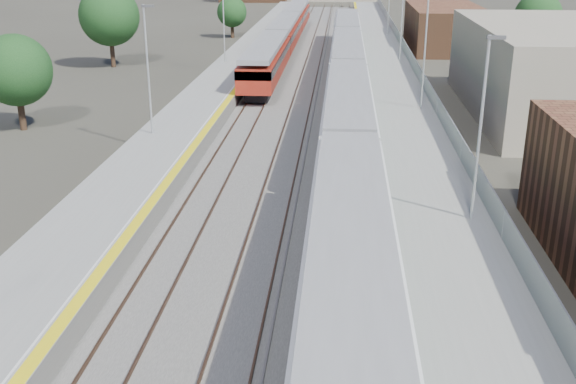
# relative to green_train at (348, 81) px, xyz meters

# --- Properties ---
(ground) EXTENTS (320.00, 320.00, 0.00)m
(ground) POSITION_rel_green_train_xyz_m (-1.50, 5.05, -2.23)
(ground) COLOR #47443A
(ground) RESTS_ON ground
(ballast_bed) EXTENTS (10.50, 155.00, 0.06)m
(ballast_bed) POSITION_rel_green_train_xyz_m (-3.75, 7.55, -2.20)
(ballast_bed) COLOR #565451
(ballast_bed) RESTS_ON ground
(tracks) EXTENTS (8.96, 160.00, 0.17)m
(tracks) POSITION_rel_green_train_xyz_m (-3.15, 9.23, -2.13)
(tracks) COLOR #4C3323
(tracks) RESTS_ON ground
(platform_right) EXTENTS (4.70, 155.00, 8.52)m
(platform_right) POSITION_rel_green_train_xyz_m (3.78, 7.54, -1.70)
(platform_right) COLOR slate
(platform_right) RESTS_ON ground
(platform_left) EXTENTS (4.30, 155.00, 8.52)m
(platform_left) POSITION_rel_green_train_xyz_m (-10.55, 7.54, -1.71)
(platform_left) COLOR slate
(platform_left) RESTS_ON ground
(green_train) EXTENTS (2.88, 80.16, 3.17)m
(green_train) POSITION_rel_green_train_xyz_m (0.00, 0.00, 0.00)
(green_train) COLOR black
(green_train) RESTS_ON ground
(red_train) EXTENTS (2.79, 56.56, 3.52)m
(red_train) POSITION_rel_green_train_xyz_m (-7.00, 28.20, -0.15)
(red_train) COLOR black
(red_train) RESTS_ON ground
(tree_a) EXTENTS (4.67, 4.67, 6.32)m
(tree_a) POSITION_rel_green_train_xyz_m (-21.58, -7.18, 1.75)
(tree_a) COLOR #382619
(tree_a) RESTS_ON ground
(tree_b) EXTENTS (5.89, 5.89, 7.98)m
(tree_b) POSITION_rel_green_train_xyz_m (-23.39, 16.95, 2.79)
(tree_b) COLOR #382619
(tree_b) RESTS_ON ground
(tree_c) EXTENTS (3.85, 3.85, 5.22)m
(tree_c) POSITION_rel_green_train_xyz_m (-14.91, 39.75, 1.05)
(tree_c) COLOR #382619
(tree_c) RESTS_ON ground
(tree_d) EXTENTS (5.04, 5.04, 6.84)m
(tree_d) POSITION_rel_green_train_xyz_m (20.38, 26.85, 2.07)
(tree_d) COLOR #382619
(tree_d) RESTS_ON ground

